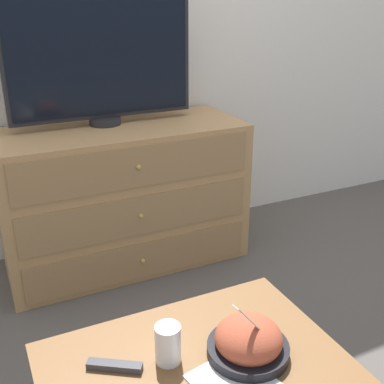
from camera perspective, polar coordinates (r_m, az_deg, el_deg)
The scene contains 7 objects.
ground_plane at distance 2.88m, azimuth -6.55°, elevation -4.64°, with size 12.00×12.00×0.00m, color #56514C.
dresser at distance 2.45m, azimuth -8.05°, elevation -0.55°, with size 1.19×0.51×0.72m.
tv at distance 2.34m, azimuth -10.79°, elevation 15.16°, with size 0.88×0.15×0.60m.
takeout_bowl at distance 1.26m, azimuth 6.69°, elevation -17.21°, with size 0.21×0.21×0.19m.
drink_cup at distance 1.24m, azimuth -2.86°, elevation -17.75°, with size 0.07×0.07×0.10m.
napkin at distance 1.22m, azimuth 4.96°, elevation -21.48°, with size 0.20×0.20×0.00m.
remote_control at distance 1.25m, azimuth -9.17°, elevation -19.68°, with size 0.13×0.10×0.02m.
Camera 1 is at (-0.79, -2.44, 1.32)m, focal length 45.00 mm.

